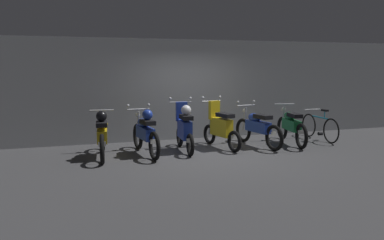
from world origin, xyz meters
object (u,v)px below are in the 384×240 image
at_px(motorbike_slot_2, 184,128).
at_px(motorbike_slot_3, 220,127).
at_px(motorbike_slot_5, 291,126).
at_px(motorbike_slot_1, 145,132).
at_px(motorbike_slot_0, 102,134).
at_px(bicycle, 320,127).
at_px(motorbike_slot_4, 257,127).

height_order(motorbike_slot_2, motorbike_slot_3, same).
relative_size(motorbike_slot_2, motorbike_slot_5, 0.87).
bearing_deg(motorbike_slot_1, motorbike_slot_0, 178.47).
xyz_separation_m(motorbike_slot_3, motorbike_slot_5, (1.98, -0.10, -0.04)).
bearing_deg(motorbike_slot_2, motorbike_slot_5, -0.55).
bearing_deg(bicycle, motorbike_slot_2, -176.92).
bearing_deg(motorbike_slot_0, motorbike_slot_1, -1.53).
height_order(motorbike_slot_0, motorbike_slot_2, motorbike_slot_2).
relative_size(motorbike_slot_0, motorbike_slot_4, 1.01).
relative_size(motorbike_slot_5, bicycle, 1.12).
height_order(motorbike_slot_2, motorbike_slot_4, motorbike_slot_2).
bearing_deg(motorbike_slot_5, motorbike_slot_1, -178.87).
xyz_separation_m(motorbike_slot_0, motorbike_slot_2, (1.97, 0.08, 0.04)).
bearing_deg(motorbike_slot_2, motorbike_slot_1, -173.85).
bearing_deg(motorbike_slot_5, motorbike_slot_0, -179.40).
xyz_separation_m(motorbike_slot_0, motorbike_slot_1, (0.98, -0.03, 0.00)).
xyz_separation_m(motorbike_slot_2, bicycle, (4.02, 0.22, -0.21)).
bearing_deg(motorbike_slot_3, motorbike_slot_5, -2.92).
distance_m(motorbike_slot_2, motorbike_slot_5, 2.95).
xyz_separation_m(motorbike_slot_1, motorbike_slot_5, (3.94, 0.08, -0.04)).
distance_m(motorbike_slot_0, motorbike_slot_1, 0.98).
xyz_separation_m(motorbike_slot_0, motorbike_slot_4, (3.92, 0.06, -0.03)).
height_order(motorbike_slot_1, motorbike_slot_5, motorbike_slot_1).
relative_size(motorbike_slot_1, motorbike_slot_5, 1.00).
distance_m(motorbike_slot_2, motorbike_slot_3, 0.98).
relative_size(motorbike_slot_0, motorbike_slot_3, 1.17).
bearing_deg(motorbike_slot_4, motorbike_slot_3, 174.56).
relative_size(motorbike_slot_1, motorbike_slot_3, 1.17).
xyz_separation_m(motorbike_slot_5, bicycle, (1.07, 0.24, -0.13)).
distance_m(motorbike_slot_1, motorbike_slot_2, 0.99).
relative_size(motorbike_slot_4, motorbike_slot_5, 1.00).
distance_m(motorbike_slot_0, motorbike_slot_5, 4.92).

